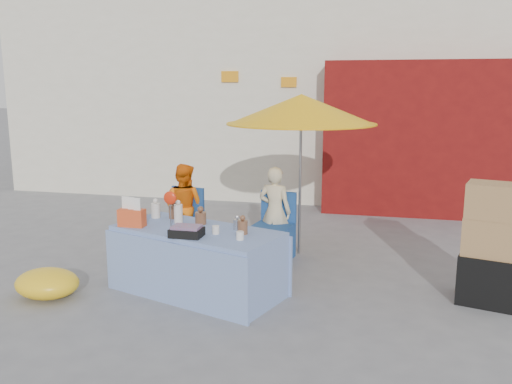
% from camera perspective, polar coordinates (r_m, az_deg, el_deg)
% --- Properties ---
extents(ground, '(80.00, 80.00, 0.00)m').
position_cam_1_polar(ground, '(5.96, -3.37, -10.49)').
color(ground, slate).
rests_on(ground, ground).
extents(backdrop, '(14.00, 8.00, 7.80)m').
position_cam_1_polar(backdrop, '(12.89, 8.73, 15.10)').
color(backdrop, silver).
rests_on(backdrop, ground).
extents(market_table, '(2.02, 1.40, 1.11)m').
position_cam_1_polar(market_table, '(5.87, -6.24, -7.13)').
color(market_table, '#7B95C5').
rests_on(market_table, ground).
extents(chair_left, '(0.55, 0.54, 0.85)m').
position_cam_1_polar(chair_left, '(7.31, -7.89, -4.34)').
color(chair_left, navy).
rests_on(chair_left, ground).
extents(chair_right, '(0.55, 0.54, 0.85)m').
position_cam_1_polar(chair_right, '(6.97, 1.78, -5.01)').
color(chair_right, navy).
rests_on(chair_right, ground).
extents(vendor_orange, '(0.64, 0.53, 1.18)m').
position_cam_1_polar(vendor_orange, '(7.35, -7.60, -1.57)').
color(vendor_orange, orange).
rests_on(vendor_orange, ground).
extents(vendor_beige, '(0.47, 0.35, 1.18)m').
position_cam_1_polar(vendor_beige, '(7.01, 2.00, -2.08)').
color(vendor_beige, beige).
rests_on(vendor_beige, ground).
extents(umbrella, '(1.90, 1.90, 2.09)m').
position_cam_1_polar(umbrella, '(6.92, 4.78, 8.61)').
color(umbrella, gray).
rests_on(umbrella, ground).
extents(box_stack, '(0.67, 0.60, 1.25)m').
position_cam_1_polar(box_stack, '(5.99, 23.46, -5.49)').
color(box_stack, black).
rests_on(box_stack, ground).
extents(tarp_bundle, '(0.72, 0.59, 0.31)m').
position_cam_1_polar(tarp_bundle, '(6.17, -21.13, -8.96)').
color(tarp_bundle, yellow).
rests_on(tarp_bundle, ground).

